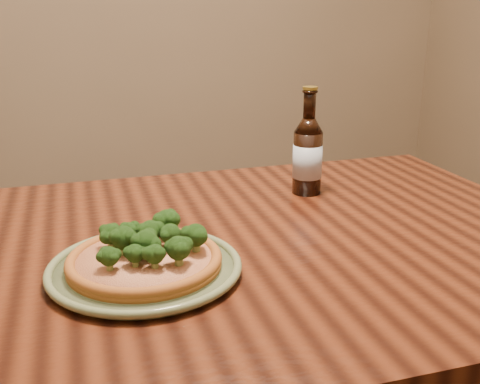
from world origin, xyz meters
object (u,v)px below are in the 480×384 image
object	(u,v)px
pizza	(146,256)
beer_bottle	(308,155)
table	(161,294)
plate	(145,268)

from	to	relation	value
pizza	beer_bottle	world-z (taller)	beer_bottle
table	pizza	distance (m)	0.16
pizza	plate	bearing A→B (deg)	-137.91
plate	beer_bottle	world-z (taller)	beer_bottle
table	pizza	size ratio (longest dim) A/B	6.44
table	plate	bearing A→B (deg)	-110.83
plate	beer_bottle	bearing A→B (deg)	36.72
table	beer_bottle	bearing A→B (deg)	29.55
beer_bottle	pizza	bearing A→B (deg)	-159.35
beer_bottle	table	bearing A→B (deg)	-166.47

